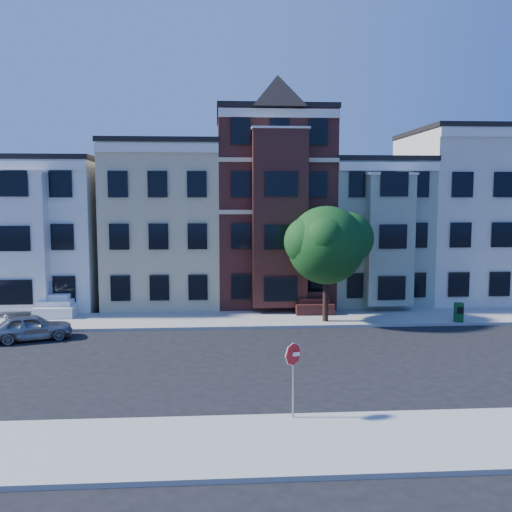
{
  "coord_description": "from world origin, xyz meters",
  "views": [
    {
      "loc": [
        -3.62,
        -23.17,
        7.0
      ],
      "look_at": [
        -1.84,
        2.76,
        4.2
      ],
      "focal_mm": 40.0,
      "sensor_mm": 36.0,
      "label": 1
    }
  ],
  "objects": [
    {
      "name": "near_sidewalk",
      "position": [
        0.0,
        -8.0,
        0.07
      ],
      "size": [
        60.0,
        4.0,
        0.15
      ],
      "primitive_type": "cube",
      "color": "#9E9B93",
      "rests_on": "ground"
    },
    {
      "name": "newspaper_box",
      "position": [
        9.39,
        6.3,
        0.66
      ],
      "size": [
        0.55,
        0.51,
        1.03
      ],
      "primitive_type": "cube",
      "rotation": [
        0.0,
        0.0,
        -0.24
      ],
      "color": "#124F21",
      "rests_on": "far_sidewalk"
    },
    {
      "name": "fire_hydrant",
      "position": [
        -14.47,
        6.36,
        0.44
      ],
      "size": [
        0.25,
        0.25,
        0.58
      ],
      "primitive_type": "cylinder",
      "rotation": [
        0.0,
        0.0,
        -0.23
      ],
      "color": "beige",
      "rests_on": "far_sidewalk"
    },
    {
      "name": "house_cream",
      "position": [
        13.5,
        14.5,
        5.5
      ],
      "size": [
        8.0,
        9.0,
        11.0
      ],
      "primitive_type": "cube",
      "color": "beige",
      "rests_on": "ground"
    },
    {
      "name": "street_tree",
      "position": [
        2.24,
        6.99,
        4.02
      ],
      "size": [
        8.27,
        8.27,
        7.73
      ],
      "primitive_type": null,
      "rotation": [
        0.0,
        0.0,
        0.29
      ],
      "color": "#145316",
      "rests_on": "far_sidewalk"
    },
    {
      "name": "far_sidewalk",
      "position": [
        0.0,
        8.0,
        0.07
      ],
      "size": [
        60.0,
        4.0,
        0.15
      ],
      "primitive_type": "cube",
      "color": "#9E9B93",
      "rests_on": "ground"
    },
    {
      "name": "house_brown",
      "position": [
        0.0,
        14.5,
        6.0
      ],
      "size": [
        7.0,
        9.0,
        12.0
      ],
      "primitive_type": "cube",
      "color": "#411A17",
      "rests_on": "ground"
    },
    {
      "name": "parked_car",
      "position": [
        -12.62,
        4.48,
        0.65
      ],
      "size": [
        4.08,
        2.65,
        1.29
      ],
      "primitive_type": "imported",
      "rotation": [
        0.0,
        0.0,
        1.89
      ],
      "color": "gray",
      "rests_on": "ground"
    },
    {
      "name": "stop_sign",
      "position": [
        -1.32,
        -6.3,
        1.48
      ],
      "size": [
        0.73,
        0.33,
        2.67
      ],
      "primitive_type": null,
      "rotation": [
        0.0,
        0.0,
        0.32
      ],
      "color": "#A21117",
      "rests_on": "near_sidewalk"
    },
    {
      "name": "house_white",
      "position": [
        -15.0,
        14.5,
        4.5
      ],
      "size": [
        8.0,
        9.0,
        9.0
      ],
      "primitive_type": "cube",
      "color": "white",
      "rests_on": "ground"
    },
    {
      "name": "ground",
      "position": [
        0.0,
        0.0,
        0.0
      ],
      "size": [
        120.0,
        120.0,
        0.0
      ],
      "primitive_type": "plane",
      "color": "black"
    },
    {
      "name": "house_yellow",
      "position": [
        -7.0,
        14.5,
        5.0
      ],
      "size": [
        7.0,
        9.0,
        10.0
      ],
      "primitive_type": "cube",
      "color": "#CABA8D",
      "rests_on": "ground"
    },
    {
      "name": "house_green",
      "position": [
        6.5,
        14.5,
        4.5
      ],
      "size": [
        6.0,
        9.0,
        9.0
      ],
      "primitive_type": "cube",
      "color": "gray",
      "rests_on": "ground"
    }
  ]
}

